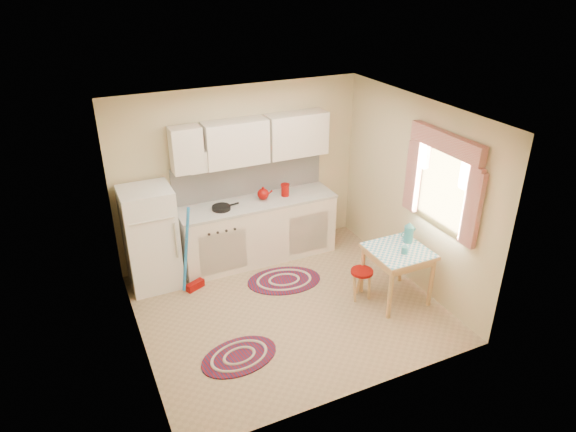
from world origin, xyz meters
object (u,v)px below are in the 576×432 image
at_px(stool, 361,284).
at_px(base_cabinets, 258,231).
at_px(table, 396,275).
at_px(fridge, 151,238).

bearing_deg(stool, base_cabinets, 118.36).
bearing_deg(table, stool, 155.02).
height_order(base_cabinets, table, base_cabinets).
xyz_separation_m(base_cabinets, stool, (0.82, -1.51, -0.23)).
distance_m(table, stool, 0.47).
height_order(base_cabinets, stool, base_cabinets).
relative_size(table, stool, 1.71).
xyz_separation_m(fridge, table, (2.74, -1.65, -0.34)).
bearing_deg(base_cabinets, stool, -61.64).
distance_m(base_cabinets, stool, 1.74).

